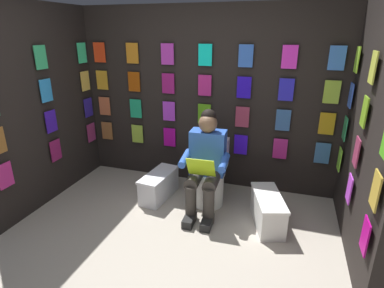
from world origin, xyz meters
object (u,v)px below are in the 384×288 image
Objects in this scene: toilet at (209,176)px; comic_longbox_far at (268,210)px; person_reading at (206,163)px; comic_longbox_near at (159,185)px.

comic_longbox_far is at bearing 154.75° from toilet.
person_reading is at bearing 89.71° from toilet.
toilet is 1.18× the size of comic_longbox_near.
comic_longbox_near is 1.37m from comic_longbox_far.
person_reading is 0.77m from comic_longbox_near.
person_reading is (-0.01, 0.23, 0.27)m from toilet.
toilet is 0.65m from comic_longbox_near.
comic_longbox_near is (0.63, -0.11, -0.44)m from person_reading.
toilet is 0.65× the size of person_reading.
person_reading reaches higher than comic_longbox_near.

